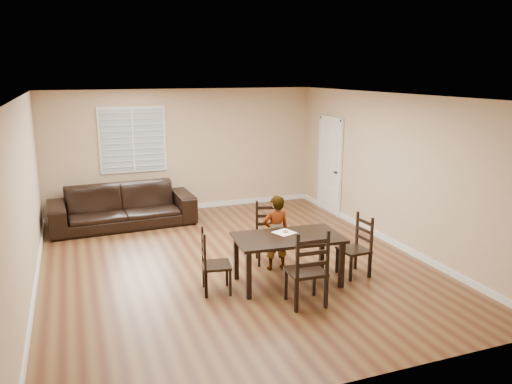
% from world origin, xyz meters
% --- Properties ---
extents(ground, '(7.00, 7.00, 0.00)m').
position_xyz_m(ground, '(0.00, 0.00, 0.00)').
color(ground, brown).
rests_on(ground, ground).
extents(room, '(6.04, 7.04, 2.72)m').
position_xyz_m(room, '(0.04, 0.18, 1.81)').
color(room, tan).
rests_on(room, ground).
extents(dining_table, '(1.62, 0.99, 0.73)m').
position_xyz_m(dining_table, '(0.52, -1.04, 0.64)').
color(dining_table, black).
rests_on(dining_table, ground).
extents(chair_near, '(0.54, 0.52, 0.99)m').
position_xyz_m(chair_near, '(0.62, -0.05, 0.45)').
color(chair_near, black).
rests_on(chair_near, ground).
extents(chair_far, '(0.51, 0.48, 1.08)m').
position_xyz_m(chair_far, '(0.46, -1.88, 0.49)').
color(chair_far, black).
rests_on(chair_far, ground).
extents(chair_left, '(0.45, 0.48, 0.93)m').
position_xyz_m(chair_left, '(-0.66, -0.94, 0.42)').
color(chair_left, black).
rests_on(chair_left, ground).
extents(chair_right, '(0.43, 0.45, 0.95)m').
position_xyz_m(chair_right, '(1.70, -1.11, 0.43)').
color(chair_right, black).
rests_on(chair_right, ground).
extents(child, '(0.44, 0.29, 1.21)m').
position_xyz_m(child, '(0.56, -0.48, 0.60)').
color(child, gray).
rests_on(child, ground).
extents(napkin, '(0.35, 0.35, 0.00)m').
position_xyz_m(napkin, '(0.53, -0.87, 0.73)').
color(napkin, white).
rests_on(napkin, dining_table).
extents(donut, '(0.09, 0.09, 0.03)m').
position_xyz_m(donut, '(0.55, -0.87, 0.75)').
color(donut, '#B1753F').
rests_on(donut, napkin).
extents(sofa, '(2.87, 1.23, 0.83)m').
position_xyz_m(sofa, '(-1.46, 2.70, 0.41)').
color(sofa, black).
rests_on(sofa, ground).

